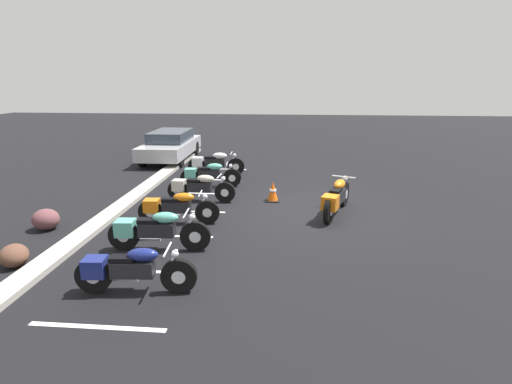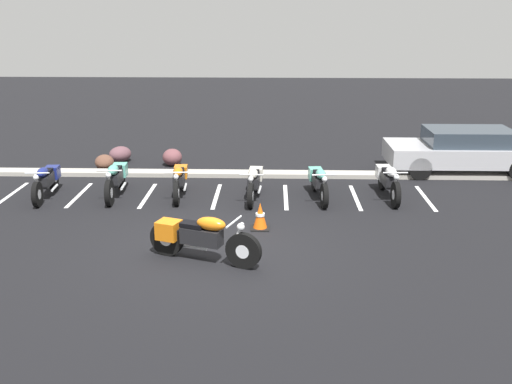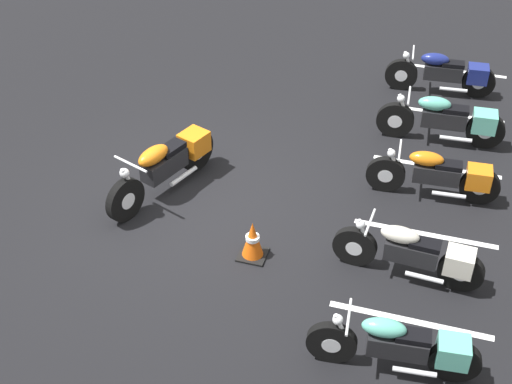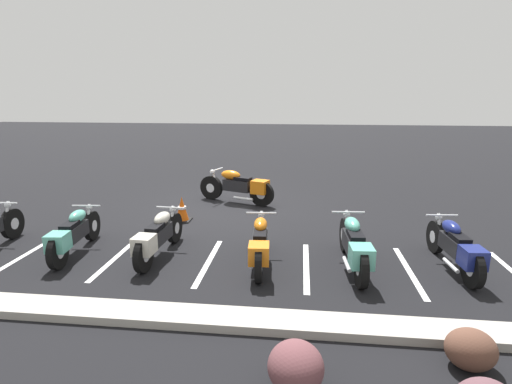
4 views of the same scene
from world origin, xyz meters
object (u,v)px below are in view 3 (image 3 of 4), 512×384
(parked_bike_0, at_px, (446,73))
(motorcycle_orange_featured, at_px, (167,163))
(parked_bike_3, at_px, (416,254))
(traffic_cone, at_px, (253,240))
(parked_bike_2, at_px, (440,175))
(parked_bike_4, at_px, (403,346))
(parked_bike_1, at_px, (448,120))

(parked_bike_0, bearing_deg, motorcycle_orange_featured, 43.40)
(parked_bike_3, relative_size, traffic_cone, 3.44)
(parked_bike_2, xyz_separation_m, parked_bike_3, (1.92, -0.15, 0.00))
(parked_bike_3, bearing_deg, parked_bike_4, 95.00)
(parked_bike_0, bearing_deg, traffic_cone, 63.67)
(motorcycle_orange_featured, bearing_deg, traffic_cone, 77.23)
(motorcycle_orange_featured, xyz_separation_m, parked_bike_3, (0.92, 3.96, -0.05))
(parked_bike_2, distance_m, traffic_cone, 3.19)
(parked_bike_3, bearing_deg, parked_bike_2, -90.89)
(motorcycle_orange_featured, bearing_deg, parked_bike_0, 158.40)
(motorcycle_orange_featured, xyz_separation_m, traffic_cone, (1.13, 1.74, -0.20))
(parked_bike_1, distance_m, parked_bike_3, 3.55)
(parked_bike_0, xyz_separation_m, traffic_cone, (5.49, -2.18, -0.15))
(parked_bike_3, bearing_deg, traffic_cone, 8.91)
(parked_bike_3, distance_m, traffic_cone, 2.24)
(parked_bike_1, relative_size, traffic_cone, 3.64)
(parked_bike_1, height_order, parked_bike_4, parked_bike_1)
(motorcycle_orange_featured, relative_size, traffic_cone, 3.69)
(parked_bike_0, relative_size, parked_bike_1, 0.95)
(motorcycle_orange_featured, relative_size, parked_bike_4, 1.08)
(parked_bike_1, distance_m, traffic_cone, 4.43)
(motorcycle_orange_featured, xyz_separation_m, parked_bike_2, (-1.00, 4.11, -0.06))
(parked_bike_4, bearing_deg, parked_bike_2, -97.15)
(parked_bike_3, distance_m, parked_bike_4, 1.64)
(motorcycle_orange_featured, relative_size, parked_bike_3, 1.07)
(parked_bike_0, height_order, traffic_cone, parked_bike_0)
(parked_bike_2, height_order, traffic_cone, parked_bike_2)
(parked_bike_1, xyz_separation_m, traffic_cone, (3.75, -2.34, -0.17))
(motorcycle_orange_featured, height_order, parked_bike_0, motorcycle_orange_featured)
(motorcycle_orange_featured, distance_m, parked_bike_3, 4.06)
(motorcycle_orange_featured, xyz_separation_m, parked_bike_1, (-2.62, 4.08, -0.03))
(parked_bike_3, bearing_deg, parked_bike_0, -85.99)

